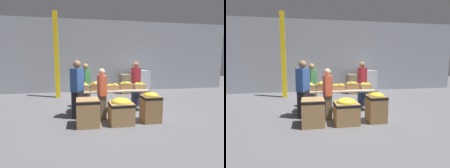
{
  "view_description": "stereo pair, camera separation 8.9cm",
  "coord_description": "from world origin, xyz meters",
  "views": [
    {
      "loc": [
        -1.1,
        -5.91,
        1.75
      ],
      "look_at": [
        0.03,
        0.12,
        0.93
      ],
      "focal_mm": 28.0,
      "sensor_mm": 36.0,
      "label": 1
    },
    {
      "loc": [
        -1.01,
        -5.92,
        1.75
      ],
      "look_at": [
        0.03,
        0.12,
        0.93
      ],
      "focal_mm": 28.0,
      "sensor_mm": 36.0,
      "label": 2
    }
  ],
  "objects": [
    {
      "name": "sorting_table",
      "position": [
        0.0,
        0.0,
        0.69
      ],
      "size": [
        2.54,
        0.75,
        0.75
      ],
      "color": "#B2A893",
      "rests_on": "ground_plane"
    },
    {
      "name": "volunteer_2",
      "position": [
        -0.88,
        0.59,
        0.82
      ],
      "size": [
        0.36,
        0.49,
        1.65
      ],
      "rotation": [
        0.0,
        0.0,
        -1.21
      ],
      "color": "#6B604C",
      "rests_on": "ground_plane"
    },
    {
      "name": "pallet_stack_0",
      "position": [
        1.56,
        3.35,
        0.5
      ],
      "size": [
        0.99,
        0.99,
        1.02
      ],
      "color": "olive",
      "rests_on": "ground_plane"
    },
    {
      "name": "donation_bin_0",
      "position": [
        -0.9,
        -1.29,
        0.39
      ],
      "size": [
        0.6,
        0.6,
        0.73
      ],
      "color": "#A37A4C",
      "rests_on": "ground_plane"
    },
    {
      "name": "pallet_stack_1",
      "position": [
        2.17,
        3.3,
        0.6
      ],
      "size": [
        1.0,
        1.0,
        1.23
      ],
      "color": "olive",
      "rests_on": "ground_plane"
    },
    {
      "name": "volunteer_0",
      "position": [
        1.07,
        0.61,
        0.85
      ],
      "size": [
        0.25,
        0.47,
        1.71
      ],
      "rotation": [
        0.0,
        0.0,
        -1.52
      ],
      "color": "#2D3856",
      "rests_on": "ground_plane"
    },
    {
      "name": "volunteer_3",
      "position": [
        -1.17,
        -0.56,
        0.88
      ],
      "size": [
        0.42,
        0.53,
        1.76
      ],
      "rotation": [
        0.0,
        0.0,
        1.12
      ],
      "color": "black",
      "rests_on": "ground_plane"
    },
    {
      "name": "donation_bin_2",
      "position": [
        0.9,
        -1.29,
        0.46
      ],
      "size": [
        0.51,
        0.51,
        0.86
      ],
      "color": "olive",
      "rests_on": "ground_plane"
    },
    {
      "name": "banana_box_0",
      "position": [
        -1.01,
        -0.04,
        0.88
      ],
      "size": [
        0.45,
        0.28,
        0.28
      ],
      "color": "#A37A4C",
      "rests_on": "sorting_table"
    },
    {
      "name": "wall_back",
      "position": [
        0.0,
        4.08,
        2.0
      ],
      "size": [
        16.0,
        0.08,
        4.0
      ],
      "color": "#9399A3",
      "rests_on": "ground_plane"
    },
    {
      "name": "banana_box_3",
      "position": [
        0.52,
        0.06,
        0.88
      ],
      "size": [
        0.45,
        0.29,
        0.27
      ],
      "color": "olive",
      "rests_on": "sorting_table"
    },
    {
      "name": "ground_plane",
      "position": [
        0.0,
        0.0,
        0.0
      ],
      "size": [
        30.0,
        30.0,
        0.0
      ],
      "primitive_type": "plane",
      "color": "slate"
    },
    {
      "name": "banana_box_4",
      "position": [
        1.04,
        0.07,
        0.86
      ],
      "size": [
        0.4,
        0.32,
        0.24
      ],
      "color": "tan",
      "rests_on": "sorting_table"
    },
    {
      "name": "donation_bin_1",
      "position": [
        0.02,
        -1.29,
        0.38
      ],
      "size": [
        0.65,
        0.65,
        0.73
      ],
      "color": "#A37A4C",
      "rests_on": "ground_plane"
    },
    {
      "name": "banana_box_2",
      "position": [
        0.02,
        -0.04,
        0.86
      ],
      "size": [
        0.43,
        0.33,
        0.24
      ],
      "color": "tan",
      "rests_on": "sorting_table"
    },
    {
      "name": "volunteer_1",
      "position": [
        -0.44,
        -0.76,
        0.76
      ],
      "size": [
        0.26,
        0.43,
        1.52
      ],
      "rotation": [
        0.0,
        0.0,
        1.72
      ],
      "color": "#6B604C",
      "rests_on": "ground_plane"
    },
    {
      "name": "support_pillar",
      "position": [
        -2.14,
        2.72,
        2.0
      ],
      "size": [
        0.19,
        0.19,
        4.0
      ],
      "color": "yellow",
      "rests_on": "ground_plane"
    },
    {
      "name": "banana_box_1",
      "position": [
        -0.52,
        -0.03,
        0.9
      ],
      "size": [
        0.45,
        0.35,
        0.31
      ],
      "color": "olive",
      "rests_on": "sorting_table"
    }
  ]
}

